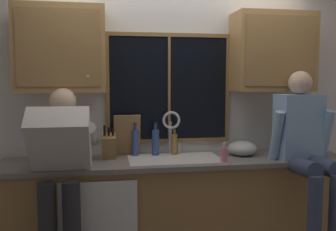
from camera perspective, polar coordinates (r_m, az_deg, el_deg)
name	(u,v)px	position (r m, az deg, el deg)	size (l,w,h in m)	color
back_wall	(171,114)	(3.53, 0.42, 0.19)	(5.37, 0.12, 2.55)	silver
window_glass	(169,88)	(3.45, 0.15, 4.22)	(1.10, 0.02, 0.95)	black
window_frame_top	(169,35)	(3.46, 0.18, 12.39)	(1.17, 0.02, 0.04)	olive
window_frame_bottom	(169,141)	(3.48, 0.18, -3.91)	(1.17, 0.02, 0.04)	olive
window_frame_left	(108,89)	(3.39, -9.35, 4.12)	(0.04, 0.02, 0.95)	olive
window_frame_right	(227,88)	(3.58, 9.20, 4.20)	(0.04, 0.02, 0.95)	olive
window_mullion_center	(169,88)	(3.44, 0.18, 4.22)	(0.02, 0.02, 0.95)	olive
lower_cabinet_run	(177,211)	(3.38, 1.47, -14.61)	(2.97, 0.58, 0.88)	#A07744
countertop	(178,161)	(3.23, 1.56, -7.05)	(3.03, 0.62, 0.04)	slate
dishwasher_front	(99,229)	(3.02, -10.69, -16.84)	(0.60, 0.02, 0.74)	white
upper_cabinet_left	(61,49)	(3.27, -16.24, 9.81)	(0.74, 0.36, 0.72)	#B2844C
upper_cabinet_right	(273,52)	(3.59, 15.94, 9.41)	(0.74, 0.36, 0.72)	#B2844C
sink	(175,170)	(3.25, 1.02, -8.37)	(0.80, 0.46, 0.21)	silver
faucet	(172,127)	(3.36, 0.60, -1.82)	(0.18, 0.09, 0.40)	silver
person_standing	(61,167)	(2.90, -16.26, -7.66)	(0.53, 0.70, 1.54)	#262628
person_sitting_on_counter	(304,139)	(3.31, 20.38, -3.49)	(0.54, 0.62, 1.26)	#384260
knife_block	(109,146)	(3.24, -9.15, -4.76)	(0.12, 0.18, 0.32)	olive
cutting_board	(127,135)	(3.36, -6.35, -3.05)	(0.24, 0.02, 0.38)	#997047
mixing_bowl	(242,148)	(3.43, 11.43, -5.03)	(0.27, 0.27, 0.14)	#B7B7BC
soap_dispenser	(224,154)	(3.12, 8.68, -5.96)	(0.06, 0.07, 0.17)	pink
bottle_green_glass	(155,142)	(3.35, -1.96, -4.07)	(0.07, 0.07, 0.30)	#334C8C
bottle_tall_clear	(135,142)	(3.34, -5.10, -4.12)	(0.06, 0.06, 0.30)	#334C8C
bottle_amber_small	(175,144)	(3.37, 1.03, -4.38)	(0.05, 0.05, 0.25)	olive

